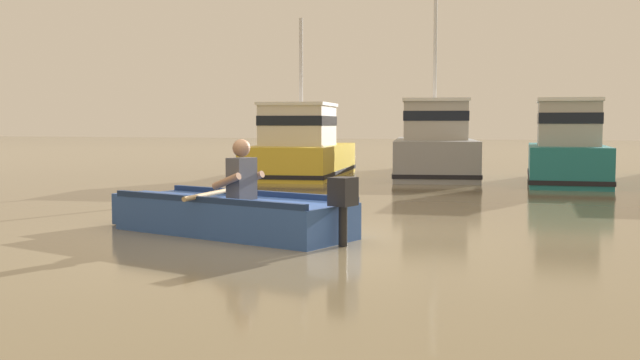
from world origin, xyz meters
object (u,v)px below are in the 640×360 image
Objects in this scene: rowboat_with_person at (229,214)px; moored_boat_yellow at (301,150)px; moored_boat_grey at (434,147)px; moored_boat_teal at (567,152)px.

moored_boat_yellow is (-2.79, 9.86, 0.46)m from rowboat_with_person.
moored_boat_yellow is 3.57m from moored_boat_grey.
moored_boat_grey is 1.48× the size of moored_boat_teal.
moored_boat_grey reaches higher than rowboat_with_person.
moored_boat_teal is (3.41, -1.62, -0.03)m from moored_boat_grey.
rowboat_with_person is 10.25m from moored_boat_yellow.
moored_boat_teal is at bearing -25.49° from moored_boat_grey.
moored_boat_grey is at bearing 154.51° from moored_boat_teal.
moored_boat_grey reaches higher than moored_boat_teal.
moored_boat_yellow is 1.14× the size of moored_boat_teal.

